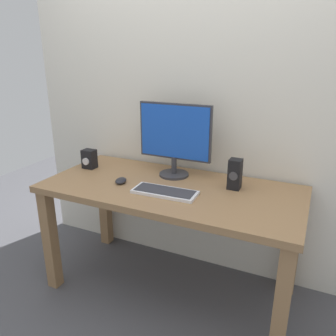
{
  "coord_description": "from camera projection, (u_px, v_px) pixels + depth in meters",
  "views": [
    {
      "loc": [
        0.8,
        -1.76,
        1.56
      ],
      "look_at": [
        -0.02,
        0.0,
        0.89
      ],
      "focal_mm": 35.54,
      "sensor_mm": 36.0,
      "label": 1
    }
  ],
  "objects": [
    {
      "name": "speaker_right",
      "position": [
        235.0,
        174.0,
        2.03
      ],
      "size": [
        0.08,
        0.08,
        0.19
      ],
      "color": "black",
      "rests_on": "desk"
    },
    {
      "name": "ground_plane",
      "position": [
        170.0,
        287.0,
        2.34
      ],
      "size": [
        6.0,
        6.0,
        0.0
      ],
      "primitive_type": "plane",
      "color": "#4C4C51"
    },
    {
      "name": "desk",
      "position": [
        171.0,
        203.0,
        2.13
      ],
      "size": [
        1.62,
        0.75,
        0.77
      ],
      "color": "#936D47",
      "rests_on": "ground_plane"
    },
    {
      "name": "mouse",
      "position": [
        121.0,
        181.0,
        2.15
      ],
      "size": [
        0.09,
        0.12,
        0.03
      ],
      "primitive_type": "ellipsoid",
      "rotation": [
        0.0,
        0.0,
        0.26
      ],
      "color": "#232328",
      "rests_on": "desk"
    },
    {
      "name": "monitor",
      "position": [
        175.0,
        137.0,
        2.2
      ],
      "size": [
        0.51,
        0.2,
        0.49
      ],
      "color": "#333338",
      "rests_on": "desk"
    },
    {
      "name": "wall_back",
      "position": [
        197.0,
        63.0,
        2.21
      ],
      "size": [
        2.65,
        0.04,
        3.0
      ],
      "primitive_type": "cube",
      "color": "silver",
      "rests_on": "ground_plane"
    },
    {
      "name": "keyboard_primary",
      "position": [
        165.0,
        192.0,
        1.98
      ],
      "size": [
        0.39,
        0.17,
        0.02
      ],
      "color": "silver",
      "rests_on": "desk"
    },
    {
      "name": "audio_controller",
      "position": [
        89.0,
        159.0,
        2.41
      ],
      "size": [
        0.09,
        0.09,
        0.14
      ],
      "color": "black",
      "rests_on": "desk"
    }
  ]
}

